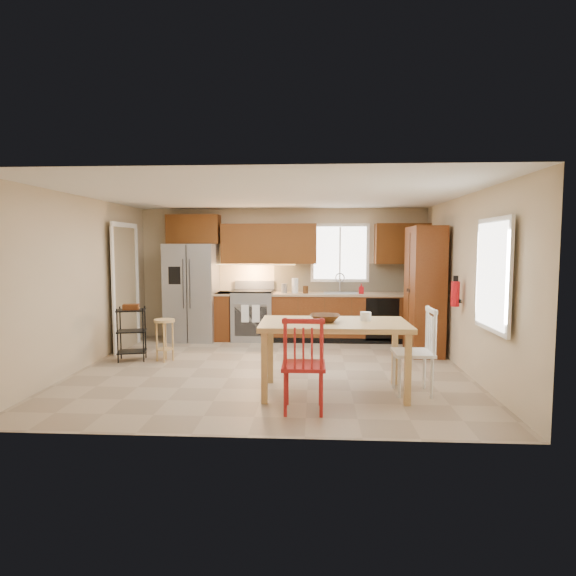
# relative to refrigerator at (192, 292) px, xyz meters

# --- Properties ---
(floor) EXTENTS (5.50, 5.50, 0.00)m
(floor) POSITION_rel_refrigerator_xyz_m (1.70, -2.12, -0.91)
(floor) COLOR gray
(floor) RESTS_ON ground
(ceiling) EXTENTS (5.50, 5.00, 0.02)m
(ceiling) POSITION_rel_refrigerator_xyz_m (1.70, -2.12, 1.59)
(ceiling) COLOR silver
(ceiling) RESTS_ON ground
(wall_back) EXTENTS (5.50, 0.02, 2.50)m
(wall_back) POSITION_rel_refrigerator_xyz_m (1.70, 0.38, 0.34)
(wall_back) COLOR #CCB793
(wall_back) RESTS_ON ground
(wall_front) EXTENTS (5.50, 0.02, 2.50)m
(wall_front) POSITION_rel_refrigerator_xyz_m (1.70, -4.62, 0.34)
(wall_front) COLOR #CCB793
(wall_front) RESTS_ON ground
(wall_left) EXTENTS (0.02, 5.00, 2.50)m
(wall_left) POSITION_rel_refrigerator_xyz_m (-1.05, -2.12, 0.34)
(wall_left) COLOR #CCB793
(wall_left) RESTS_ON ground
(wall_right) EXTENTS (0.02, 5.00, 2.50)m
(wall_right) POSITION_rel_refrigerator_xyz_m (4.45, -2.12, 0.34)
(wall_right) COLOR #CCB793
(wall_right) RESTS_ON ground
(refrigerator) EXTENTS (0.92, 0.75, 1.82)m
(refrigerator) POSITION_rel_refrigerator_xyz_m (0.00, 0.00, 0.00)
(refrigerator) COLOR gray
(refrigerator) RESTS_ON floor
(range_stove) EXTENTS (0.76, 0.63, 0.92)m
(range_stove) POSITION_rel_refrigerator_xyz_m (1.15, 0.06, -0.45)
(range_stove) COLOR gray
(range_stove) RESTS_ON floor
(base_cabinet_narrow) EXTENTS (0.30, 0.60, 0.90)m
(base_cabinet_narrow) POSITION_rel_refrigerator_xyz_m (0.60, 0.08, -0.46)
(base_cabinet_narrow) COLOR #663212
(base_cabinet_narrow) RESTS_ON floor
(base_cabinet_run) EXTENTS (2.92, 0.60, 0.90)m
(base_cabinet_run) POSITION_rel_refrigerator_xyz_m (2.99, 0.08, -0.46)
(base_cabinet_run) COLOR #663212
(base_cabinet_run) RESTS_ON floor
(dishwasher) EXTENTS (0.60, 0.02, 0.78)m
(dishwasher) POSITION_rel_refrigerator_xyz_m (3.55, -0.22, -0.46)
(dishwasher) COLOR black
(dishwasher) RESTS_ON floor
(backsplash) EXTENTS (2.92, 0.03, 0.55)m
(backsplash) POSITION_rel_refrigerator_xyz_m (2.99, 0.36, 0.27)
(backsplash) COLOR beige
(backsplash) RESTS_ON wall_back
(upper_over_fridge) EXTENTS (1.00, 0.35, 0.55)m
(upper_over_fridge) POSITION_rel_refrigerator_xyz_m (0.00, 0.20, 1.19)
(upper_over_fridge) COLOR #5C330F
(upper_over_fridge) RESTS_ON wall_back
(upper_left_block) EXTENTS (1.80, 0.35, 0.75)m
(upper_left_block) POSITION_rel_refrigerator_xyz_m (1.45, 0.20, 0.92)
(upper_left_block) COLOR #5C330F
(upper_left_block) RESTS_ON wall_back
(upper_right_block) EXTENTS (1.00, 0.35, 0.75)m
(upper_right_block) POSITION_rel_refrigerator_xyz_m (3.95, 0.20, 0.92)
(upper_right_block) COLOR #5C330F
(upper_right_block) RESTS_ON wall_back
(window_back) EXTENTS (1.12, 0.04, 1.12)m
(window_back) POSITION_rel_refrigerator_xyz_m (2.80, 0.35, 0.74)
(window_back) COLOR white
(window_back) RESTS_ON wall_back
(sink) EXTENTS (0.62, 0.46, 0.16)m
(sink) POSITION_rel_refrigerator_xyz_m (2.80, 0.08, -0.05)
(sink) COLOR gray
(sink) RESTS_ON base_cabinet_run
(undercab_glow) EXTENTS (1.60, 0.30, 0.01)m
(undercab_glow) POSITION_rel_refrigerator_xyz_m (1.15, 0.17, 0.52)
(undercab_glow) COLOR #FFBF66
(undercab_glow) RESTS_ON wall_back
(soap_bottle) EXTENTS (0.09, 0.09, 0.19)m
(soap_bottle) POSITION_rel_refrigerator_xyz_m (3.18, -0.02, 0.09)
(soap_bottle) COLOR #B40C13
(soap_bottle) RESTS_ON base_cabinet_run
(paper_towel) EXTENTS (0.12, 0.12, 0.28)m
(paper_towel) POSITION_rel_refrigerator_xyz_m (1.95, 0.03, 0.13)
(paper_towel) COLOR white
(paper_towel) RESTS_ON base_cabinet_run
(canister_steel) EXTENTS (0.11, 0.11, 0.18)m
(canister_steel) POSITION_rel_refrigerator_xyz_m (1.75, 0.03, 0.08)
(canister_steel) COLOR gray
(canister_steel) RESTS_ON base_cabinet_run
(canister_wood) EXTENTS (0.10, 0.10, 0.14)m
(canister_wood) POSITION_rel_refrigerator_xyz_m (2.15, -0.00, 0.06)
(canister_wood) COLOR #482B13
(canister_wood) RESTS_ON base_cabinet_run
(pantry) EXTENTS (0.50, 0.95, 2.10)m
(pantry) POSITION_rel_refrigerator_xyz_m (4.13, -0.93, 0.14)
(pantry) COLOR #663212
(pantry) RESTS_ON floor
(fire_extinguisher) EXTENTS (0.12, 0.12, 0.36)m
(fire_extinguisher) POSITION_rel_refrigerator_xyz_m (4.33, -1.98, 0.19)
(fire_extinguisher) COLOR #B40C13
(fire_extinguisher) RESTS_ON wall_right
(window_right) EXTENTS (0.04, 1.02, 1.32)m
(window_right) POSITION_rel_refrigerator_xyz_m (4.38, -3.27, 0.54)
(window_right) COLOR white
(window_right) RESTS_ON wall_right
(doorway) EXTENTS (0.04, 0.95, 2.10)m
(doorway) POSITION_rel_refrigerator_xyz_m (-0.97, -0.82, 0.14)
(doorway) COLOR #8C7A59
(doorway) RESTS_ON wall_left
(dining_table) EXTENTS (1.77, 1.01, 0.86)m
(dining_table) POSITION_rel_refrigerator_xyz_m (2.56, -3.21, -0.48)
(dining_table) COLOR tan
(dining_table) RESTS_ON floor
(chair_red) EXTENTS (0.49, 0.49, 1.04)m
(chair_red) POSITION_rel_refrigerator_xyz_m (2.21, -3.86, -0.39)
(chair_red) COLOR #A41A19
(chair_red) RESTS_ON floor
(chair_white) EXTENTS (0.49, 0.49, 1.04)m
(chair_white) POSITION_rel_refrigerator_xyz_m (3.51, -3.16, -0.39)
(chair_white) COLOR white
(chair_white) RESTS_ON floor
(table_bowl) EXTENTS (0.36, 0.36, 0.09)m
(table_bowl) POSITION_rel_refrigerator_xyz_m (2.45, -3.21, -0.04)
(table_bowl) COLOR #482B13
(table_bowl) RESTS_ON dining_table
(table_jar) EXTENTS (0.15, 0.15, 0.17)m
(table_jar) POSITION_rel_refrigerator_xyz_m (2.94, -3.10, -0.01)
(table_jar) COLOR white
(table_jar) RESTS_ON dining_table
(bar_stool) EXTENTS (0.38, 0.38, 0.65)m
(bar_stool) POSITION_rel_refrigerator_xyz_m (0.00, -1.70, -0.58)
(bar_stool) COLOR tan
(bar_stool) RESTS_ON floor
(utility_cart) EXTENTS (0.48, 0.41, 0.84)m
(utility_cart) POSITION_rel_refrigerator_xyz_m (-0.52, -1.70, -0.49)
(utility_cart) COLOR black
(utility_cart) RESTS_ON floor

